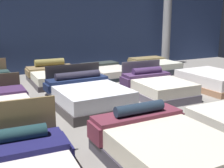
{
  "coord_description": "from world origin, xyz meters",
  "views": [
    {
      "loc": [
        -3.55,
        -6.15,
        2.19
      ],
      "look_at": [
        -0.34,
        0.04,
        0.51
      ],
      "focal_mm": 44.25,
      "sensor_mm": 36.0,
      "label": 1
    }
  ],
  "objects_px": {
    "bed_1": "(163,148)",
    "bed_9": "(55,76)",
    "bed_5": "(88,96)",
    "bed_7": "(214,80)",
    "bed_6": "(157,87)",
    "bed_10": "(107,71)",
    "bed_11": "(154,66)",
    "support_pillar": "(167,27)"
  },
  "relations": [
    {
      "from": "bed_1",
      "to": "support_pillar",
      "type": "height_order",
      "value": "support_pillar"
    },
    {
      "from": "bed_7",
      "to": "support_pillar",
      "type": "bearing_deg",
      "value": 70.77
    },
    {
      "from": "bed_11",
      "to": "bed_7",
      "type": "bearing_deg",
      "value": -89.82
    },
    {
      "from": "bed_1",
      "to": "bed_10",
      "type": "height_order",
      "value": "bed_1"
    },
    {
      "from": "bed_5",
      "to": "bed_9",
      "type": "relative_size",
      "value": 0.99
    },
    {
      "from": "bed_1",
      "to": "support_pillar",
      "type": "xyz_separation_m",
      "value": [
        5.77,
        7.32,
        1.47
      ]
    },
    {
      "from": "bed_5",
      "to": "bed_10",
      "type": "height_order",
      "value": "bed_5"
    },
    {
      "from": "bed_6",
      "to": "bed_11",
      "type": "relative_size",
      "value": 1.02
    },
    {
      "from": "bed_5",
      "to": "bed_6",
      "type": "bearing_deg",
      "value": -1.75
    },
    {
      "from": "bed_9",
      "to": "bed_10",
      "type": "distance_m",
      "value": 2.04
    },
    {
      "from": "bed_5",
      "to": "bed_9",
      "type": "xyz_separation_m",
      "value": [
        0.04,
        3.01,
        -0.06
      ]
    },
    {
      "from": "bed_1",
      "to": "bed_11",
      "type": "relative_size",
      "value": 1.08
    },
    {
      "from": "bed_1",
      "to": "bed_10",
      "type": "xyz_separation_m",
      "value": [
        2.13,
        6.2,
        -0.08
      ]
    },
    {
      "from": "bed_5",
      "to": "bed_11",
      "type": "xyz_separation_m",
      "value": [
        4.27,
        3.1,
        -0.06
      ]
    },
    {
      "from": "bed_1",
      "to": "bed_10",
      "type": "distance_m",
      "value": 6.56
    },
    {
      "from": "bed_9",
      "to": "bed_11",
      "type": "bearing_deg",
      "value": 2.14
    },
    {
      "from": "bed_1",
      "to": "bed_9",
      "type": "relative_size",
      "value": 0.99
    },
    {
      "from": "bed_1",
      "to": "bed_7",
      "type": "height_order",
      "value": "bed_1"
    },
    {
      "from": "bed_5",
      "to": "support_pillar",
      "type": "xyz_separation_m",
      "value": [
        5.71,
        4.21,
        1.46
      ]
    },
    {
      "from": "bed_1",
      "to": "bed_5",
      "type": "relative_size",
      "value": 0.99
    },
    {
      "from": "bed_9",
      "to": "bed_10",
      "type": "xyz_separation_m",
      "value": [
        2.03,
        0.08,
        -0.04
      ]
    },
    {
      "from": "bed_7",
      "to": "bed_11",
      "type": "relative_size",
      "value": 1.05
    },
    {
      "from": "bed_5",
      "to": "bed_9",
      "type": "distance_m",
      "value": 3.01
    },
    {
      "from": "bed_7",
      "to": "bed_11",
      "type": "xyz_separation_m",
      "value": [
        0.01,
        3.18,
        -0.02
      ]
    },
    {
      "from": "bed_7",
      "to": "bed_5",
      "type": "bearing_deg",
      "value": 178.28
    },
    {
      "from": "bed_1",
      "to": "bed_6",
      "type": "xyz_separation_m",
      "value": [
        2.18,
        3.11,
        -0.01
      ]
    },
    {
      "from": "bed_5",
      "to": "bed_7",
      "type": "xyz_separation_m",
      "value": [
        4.26,
        -0.09,
        -0.04
      ]
    },
    {
      "from": "bed_10",
      "to": "bed_11",
      "type": "distance_m",
      "value": 2.2
    },
    {
      "from": "bed_6",
      "to": "bed_11",
      "type": "bearing_deg",
      "value": 57.08
    },
    {
      "from": "bed_7",
      "to": "bed_1",
      "type": "bearing_deg",
      "value": -145.54
    },
    {
      "from": "bed_7",
      "to": "support_pillar",
      "type": "height_order",
      "value": "support_pillar"
    },
    {
      "from": "bed_1",
      "to": "bed_7",
      "type": "bearing_deg",
      "value": 35.2
    },
    {
      "from": "bed_1",
      "to": "bed_7",
      "type": "distance_m",
      "value": 5.27
    },
    {
      "from": "bed_1",
      "to": "bed_9",
      "type": "height_order",
      "value": "bed_1"
    },
    {
      "from": "bed_6",
      "to": "bed_10",
      "type": "xyz_separation_m",
      "value": [
        -0.04,
        3.09,
        -0.08
      ]
    },
    {
      "from": "bed_9",
      "to": "support_pillar",
      "type": "bearing_deg",
      "value": 12.88
    },
    {
      "from": "bed_5",
      "to": "bed_7",
      "type": "relative_size",
      "value": 1.04
    },
    {
      "from": "bed_5",
      "to": "bed_6",
      "type": "relative_size",
      "value": 1.07
    },
    {
      "from": "bed_9",
      "to": "support_pillar",
      "type": "relative_size",
      "value": 0.61
    },
    {
      "from": "bed_1",
      "to": "bed_6",
      "type": "height_order",
      "value": "bed_6"
    },
    {
      "from": "bed_6",
      "to": "support_pillar",
      "type": "relative_size",
      "value": 0.57
    },
    {
      "from": "bed_7",
      "to": "bed_9",
      "type": "bearing_deg",
      "value": 143.15
    }
  ]
}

